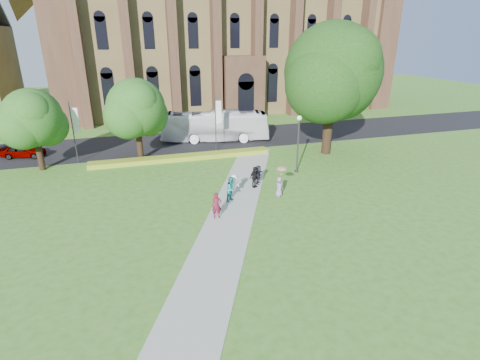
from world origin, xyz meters
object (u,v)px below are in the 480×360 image
object	(u,v)px
streetlamp	(298,137)
tour_coach	(215,126)
pedestrian_0	(217,206)
car_0	(23,150)
large_tree	(333,72)

from	to	relation	value
streetlamp	tour_coach	world-z (taller)	streetlamp
pedestrian_0	tour_coach	bearing A→B (deg)	81.95
tour_coach	car_0	world-z (taller)	tour_coach
streetlamp	pedestrian_0	bearing A→B (deg)	-142.94
large_tree	tour_coach	world-z (taller)	large_tree
streetlamp	car_0	distance (m)	27.92
streetlamp	car_0	xyz separation A→B (m)	(-24.98, 12.19, -2.56)
streetlamp	car_0	world-z (taller)	streetlamp
tour_coach	pedestrian_0	bearing A→B (deg)	179.16
streetlamp	tour_coach	bearing A→B (deg)	109.90
streetlamp	tour_coach	size ratio (longest dim) A/B	0.42
large_tree	tour_coach	xyz separation A→B (m)	(-10.15, 8.34, -6.60)
large_tree	car_0	size ratio (longest dim) A/B	3.12
car_0	streetlamp	bearing A→B (deg)	-102.36
pedestrian_0	streetlamp	bearing A→B (deg)	41.94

